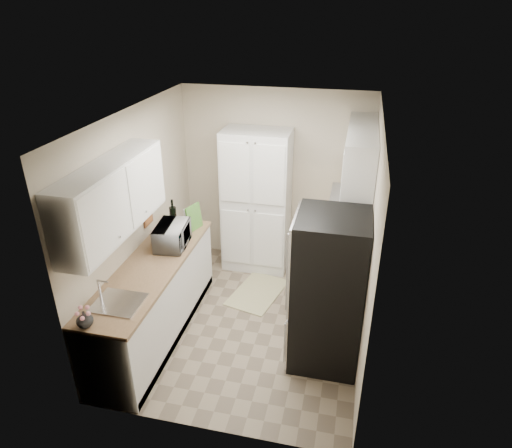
% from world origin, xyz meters
% --- Properties ---
extents(ground, '(3.20, 3.20, 0.00)m').
position_xyz_m(ground, '(0.00, 0.00, 0.00)').
color(ground, '#7A6B56').
rests_on(ground, ground).
extents(room_shell, '(2.64, 3.24, 2.52)m').
position_xyz_m(room_shell, '(-0.02, -0.01, 1.63)').
color(room_shell, beige).
rests_on(room_shell, ground).
extents(pantry_cabinet, '(0.90, 0.55, 2.00)m').
position_xyz_m(pantry_cabinet, '(-0.20, 1.32, 1.00)').
color(pantry_cabinet, silver).
rests_on(pantry_cabinet, ground).
extents(base_cabinet_left, '(0.60, 2.30, 0.88)m').
position_xyz_m(base_cabinet_left, '(-0.99, -0.43, 0.44)').
color(base_cabinet_left, silver).
rests_on(base_cabinet_left, ground).
extents(countertop_left, '(0.63, 2.33, 0.04)m').
position_xyz_m(countertop_left, '(-0.99, -0.43, 0.90)').
color(countertop_left, '#846647').
rests_on(countertop_left, base_cabinet_left).
extents(base_cabinet_right, '(0.60, 0.80, 0.88)m').
position_xyz_m(base_cabinet_right, '(0.99, 1.19, 0.44)').
color(base_cabinet_right, silver).
rests_on(base_cabinet_right, ground).
extents(countertop_right, '(0.63, 0.83, 0.04)m').
position_xyz_m(countertop_right, '(0.99, 1.19, 0.90)').
color(countertop_right, '#846647').
rests_on(countertop_right, base_cabinet_right).
extents(electric_range, '(0.71, 0.78, 1.13)m').
position_xyz_m(electric_range, '(0.97, 0.39, 0.48)').
color(electric_range, '#B7B7BC').
rests_on(electric_range, ground).
extents(refrigerator, '(0.70, 0.72, 1.70)m').
position_xyz_m(refrigerator, '(0.94, -0.41, 0.85)').
color(refrigerator, '#B7B7BC').
rests_on(refrigerator, ground).
extents(microwave, '(0.39, 0.53, 0.27)m').
position_xyz_m(microwave, '(-0.91, 0.02, 1.06)').
color(microwave, '#B4B5B9').
rests_on(microwave, countertop_left).
extents(wine_bottle, '(0.09, 0.09, 0.34)m').
position_xyz_m(wine_bottle, '(-1.08, 0.48, 1.09)').
color(wine_bottle, black).
rests_on(wine_bottle, countertop_left).
extents(flower_vase, '(0.17, 0.17, 0.15)m').
position_xyz_m(flower_vase, '(-1.11, -1.52, 1.00)').
color(flower_vase, silver).
rests_on(flower_vase, countertop_left).
extents(cutting_board, '(0.10, 0.25, 0.32)m').
position_xyz_m(cutting_board, '(-0.81, 0.49, 1.08)').
color(cutting_board, '#467F2F').
rests_on(cutting_board, countertop_left).
extents(toaster_oven, '(0.35, 0.42, 0.22)m').
position_xyz_m(toaster_oven, '(1.09, 1.19, 1.03)').
color(toaster_oven, silver).
rests_on(toaster_oven, countertop_right).
extents(fruit_basket, '(0.26, 0.26, 0.11)m').
position_xyz_m(fruit_basket, '(1.07, 1.21, 1.19)').
color(fruit_basket, orange).
rests_on(fruit_basket, toaster_oven).
extents(kitchen_mat, '(0.75, 0.99, 0.01)m').
position_xyz_m(kitchen_mat, '(-0.02, 0.59, 0.01)').
color(kitchen_mat, tan).
rests_on(kitchen_mat, ground).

